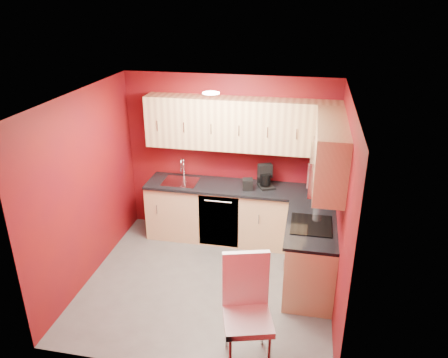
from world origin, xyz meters
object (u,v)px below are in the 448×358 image
(paper_towel, at_px, (319,194))
(dining_chair, at_px, (248,314))
(napkin_holder, at_px, (248,184))
(coffee_maker, at_px, (266,177))
(microwave, at_px, (326,170))
(sink, at_px, (181,179))

(paper_towel, relative_size, dining_chair, 0.24)
(napkin_holder, height_order, dining_chair, dining_chair)
(napkin_holder, bearing_deg, coffee_maker, 24.18)
(microwave, bearing_deg, napkin_holder, 138.86)
(coffee_maker, distance_m, paper_towel, 0.85)
(coffee_maker, bearing_deg, napkin_holder, 179.27)
(coffee_maker, relative_size, napkin_holder, 2.15)
(microwave, height_order, dining_chair, microwave)
(sink, relative_size, napkin_holder, 3.29)
(sink, bearing_deg, coffee_maker, 1.19)
(napkin_holder, distance_m, paper_towel, 1.05)
(sink, xyz_separation_m, dining_chair, (1.40, -2.40, -0.35))
(napkin_holder, xyz_separation_m, dining_chair, (0.35, -2.32, -0.39))
(sink, distance_m, napkin_holder, 1.05)
(sink, relative_size, paper_towel, 1.85)
(napkin_holder, bearing_deg, paper_towel, -14.58)
(microwave, xyz_separation_m, napkin_holder, (-1.05, 0.92, -0.67))
(napkin_holder, xyz_separation_m, paper_towel, (1.02, -0.27, 0.06))
(sink, height_order, dining_chair, sink)
(microwave, bearing_deg, sink, 154.40)
(coffee_maker, height_order, napkin_holder, coffee_maker)
(sink, bearing_deg, napkin_holder, -4.80)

